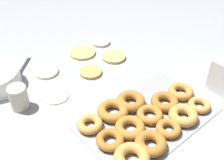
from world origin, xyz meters
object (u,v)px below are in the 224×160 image
Objects in this scene: pancake_3 at (114,57)px; donut_tray at (145,119)px; pancake_0 at (101,42)px; spatula at (17,78)px; pancake_2 at (46,72)px; pancake_5 at (56,95)px; pancake_4 at (91,72)px; pancake_1 at (83,53)px; paper_cup at (19,98)px.

donut_tray is at bearing -116.14° from pancake_3.
pancake_3 is (-0.04, -0.14, -0.00)m from pancake_0.
pancake_2 is at bearing 115.23° from spatula.
donut_tray is at bearing -63.61° from pancake_5.
pancake_5 is at bearing 64.22° from spatula.
donut_tray is (-0.03, -0.34, 0.01)m from pancake_4.
pancake_1 is 0.31m from spatula.
pancake_1 is at bearing 66.09° from pancake_4.
donut_tray reaches higher than pancake_5.
pancake_1 is 1.18× the size of pancake_2.
spatula is at bearing 179.05° from pancake_0.
pancake_2 is 0.48m from donut_tray.
pancake_3 is 0.34m from pancake_5.
paper_cup is (-0.18, -0.12, 0.04)m from pancake_2.
pancake_3 is 0.23× the size of donut_tray.
pancake_0 is at bearing 6.54° from pancake_2.
pancake_4 is at bearing -138.81° from pancake_0.
pancake_1 is at bearing 34.58° from pancake_5.
donut_tray is at bearing -50.87° from paper_cup.
donut_tray is (0.11, -0.47, 0.01)m from pancake_2.
pancake_4 is 0.19m from pancake_5.
pancake_4 is 0.20× the size of donut_tray.
pancake_1 is at bearing 132.39° from spatula.
pancake_4 reaches higher than pancake_5.
pancake_2 is 0.16m from pancake_5.
pancake_1 is 0.25× the size of donut_tray.
pancake_0 is at bearing 135.96° from spatula.
paper_cup is at bearing 165.42° from pancake_5.
pancake_3 reaches higher than pancake_2.
paper_cup is at bearing 179.14° from pancake_4.
paper_cup is (-0.46, -0.02, 0.04)m from pancake_3.
pancake_4 is 0.31m from paper_cup.
pancake_2 is 1.12× the size of paper_cup.
pancake_4 is at bearing -113.91° from pancake_1.
pancake_5 is 0.35m from donut_tray.
donut_tray is (-0.22, -0.50, 0.01)m from pancake_0.
pancake_5 is (-0.37, -0.19, -0.00)m from pancake_0.
paper_cup is 0.18m from spatula.
pancake_4 is (0.14, -0.13, 0.00)m from pancake_2.
spatula is (-0.06, 0.20, -0.00)m from pancake_5.
pancake_5 is at bearing 116.39° from donut_tray.
pancake_0 reaches higher than spatula.
paper_cup is at bearing -162.46° from pancake_0.
spatula is (-0.31, 0.02, -0.00)m from pancake_1.
pancake_5 is 0.14m from paper_cup.
donut_tray is 0.56m from spatula.
pancake_0 is 0.99× the size of paper_cup.
pancake_2 reaches higher than pancake_5.
pancake_2 is 0.19m from pancake_4.
pancake_4 is at bearing -170.74° from pancake_3.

